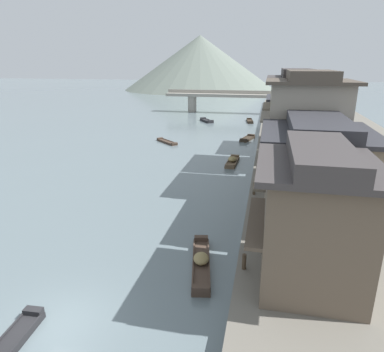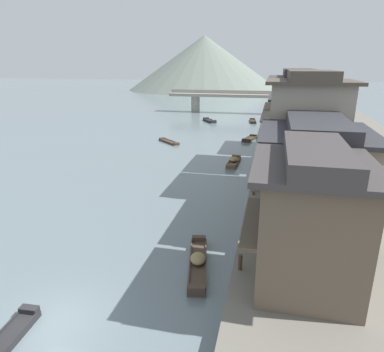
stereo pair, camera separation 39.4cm
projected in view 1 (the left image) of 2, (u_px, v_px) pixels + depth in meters
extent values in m
plane|color=slate|center=(58.00, 326.00, 14.01)|extent=(400.00, 400.00, 0.00)
cube|color=#6B665B|center=(339.00, 154.00, 38.56)|extent=(18.00, 110.00, 0.81)
cube|color=#232326|center=(33.00, 311.00, 14.32)|extent=(0.79, 0.41, 0.22)
cube|color=#33281E|center=(250.00, 121.00, 61.92)|extent=(1.48, 4.01, 0.23)
cube|color=#33281E|center=(249.00, 119.00, 63.56)|extent=(0.91, 0.47, 0.21)
cube|color=#33281E|center=(251.00, 122.00, 60.13)|extent=(0.91, 0.47, 0.21)
cube|color=#33281E|center=(247.00, 120.00, 61.90)|extent=(0.53, 3.40, 0.08)
cube|color=#33281E|center=(252.00, 121.00, 61.83)|extent=(0.53, 3.40, 0.08)
cube|color=#33281E|center=(247.00, 139.00, 47.70)|extent=(1.96, 3.84, 0.25)
cube|color=#33281E|center=(251.00, 135.00, 49.06)|extent=(1.04, 0.59, 0.22)
cube|color=#33281E|center=(244.00, 140.00, 46.18)|extent=(1.04, 0.59, 0.22)
cube|color=#33281E|center=(244.00, 137.00, 47.86)|extent=(0.86, 3.11, 0.08)
cube|color=#33281E|center=(251.00, 138.00, 47.43)|extent=(0.86, 3.11, 0.08)
cube|color=#423328|center=(201.00, 264.00, 18.03)|extent=(1.80, 5.08, 0.27)
cube|color=#423328|center=(201.00, 238.00, 20.19)|extent=(0.85, 0.50, 0.24)
cube|color=#423328|center=(201.00, 288.00, 15.72)|extent=(0.85, 0.50, 0.24)
cube|color=#423328|center=(193.00, 261.00, 17.99)|extent=(0.92, 4.44, 0.08)
cube|color=#423328|center=(209.00, 262.00, 17.97)|extent=(0.92, 4.44, 0.08)
ellipsoid|color=olive|center=(201.00, 258.00, 17.92)|extent=(0.99, 1.24, 0.44)
cube|color=brown|center=(232.00, 162.00, 36.47)|extent=(1.17, 4.19, 0.24)
cube|color=brown|center=(235.00, 156.00, 38.17)|extent=(0.91, 0.40, 0.22)
cube|color=brown|center=(230.00, 165.00, 34.63)|extent=(0.91, 0.40, 0.22)
cube|color=brown|center=(228.00, 161.00, 36.53)|extent=(0.23, 3.65, 0.08)
cube|color=brown|center=(237.00, 161.00, 36.31)|extent=(0.23, 3.65, 0.08)
ellipsoid|color=olive|center=(232.00, 159.00, 36.35)|extent=(0.95, 1.30, 0.50)
cube|color=#232326|center=(207.00, 121.00, 62.16)|extent=(2.97, 3.66, 0.29)
cube|color=#232326|center=(211.00, 121.00, 60.59)|extent=(1.04, 0.86, 0.26)
cube|color=#232326|center=(203.00, 118.00, 63.56)|extent=(1.04, 0.86, 0.26)
cube|color=#232326|center=(209.00, 120.00, 62.29)|extent=(1.83, 2.67, 0.08)
cube|color=#232326|center=(204.00, 120.00, 61.92)|extent=(1.83, 2.67, 0.08)
cube|color=#423328|center=(167.00, 142.00, 45.94)|extent=(3.56, 3.44, 0.19)
cube|color=#423328|center=(174.00, 143.00, 44.40)|extent=(0.80, 0.82, 0.17)
cube|color=#423328|center=(160.00, 138.00, 47.36)|extent=(0.80, 0.82, 0.17)
cube|color=#423328|center=(169.00, 141.00, 46.11)|extent=(2.65, 2.52, 0.08)
cube|color=#423328|center=(164.00, 141.00, 45.68)|extent=(2.65, 2.52, 0.08)
cube|color=brown|center=(313.00, 226.00, 14.97)|extent=(4.10, 5.22, 5.20)
cube|color=#4D4135|center=(256.00, 221.00, 15.46)|extent=(0.70, 5.22, 0.16)
cube|color=#3D3838|center=(320.00, 165.00, 14.13)|extent=(5.00, 6.12, 0.24)
cube|color=#3D3838|center=(321.00, 154.00, 13.98)|extent=(2.46, 6.12, 0.70)
cube|color=gray|center=(313.00, 176.00, 21.60)|extent=(5.72, 6.86, 5.20)
cube|color=#6E6151|center=(261.00, 172.00, 22.25)|extent=(0.70, 6.86, 0.16)
cube|color=#2D2D33|center=(318.00, 132.00, 20.75)|extent=(6.62, 7.76, 0.24)
cube|color=#2D2D33|center=(319.00, 125.00, 20.61)|extent=(3.43, 7.76, 0.70)
cube|color=gray|center=(305.00, 134.00, 27.55)|extent=(5.64, 5.69, 7.80)
cube|color=gray|center=(263.00, 148.00, 28.59)|extent=(0.70, 5.69, 0.16)
cube|color=gray|center=(265.00, 116.00, 27.79)|extent=(0.70, 5.69, 0.16)
cube|color=#4C4238|center=(310.00, 82.00, 26.30)|extent=(6.54, 6.59, 0.24)
cube|color=#4C4238|center=(311.00, 75.00, 26.15)|extent=(3.38, 6.59, 0.70)
cube|color=gray|center=(293.00, 120.00, 34.14)|extent=(4.50, 5.96, 7.80)
cube|color=#6E6151|center=(265.00, 132.00, 35.07)|extent=(0.70, 5.96, 0.16)
cube|color=#6E6151|center=(266.00, 106.00, 34.26)|extent=(0.70, 5.96, 0.16)
cube|color=#3D3838|center=(296.00, 78.00, 32.89)|extent=(5.40, 6.86, 0.24)
cube|color=#3D3838|center=(297.00, 73.00, 32.74)|extent=(2.70, 6.86, 0.70)
cube|color=gray|center=(290.00, 121.00, 41.54)|extent=(4.92, 6.64, 5.20)
cube|color=gray|center=(266.00, 121.00, 42.10)|extent=(0.70, 6.64, 0.16)
cube|color=#2D2D33|center=(292.00, 98.00, 40.69)|extent=(5.82, 7.54, 0.24)
cube|color=#2D2D33|center=(292.00, 94.00, 40.54)|extent=(2.95, 7.54, 0.70)
cylinder|color=#473828|center=(244.00, 262.00, 16.34)|extent=(0.20, 0.20, 0.77)
cylinder|color=#473828|center=(254.00, 189.00, 25.60)|extent=(0.20, 0.20, 0.92)
cube|color=gray|center=(231.00, 96.00, 71.90)|extent=(27.54, 2.40, 0.60)
cylinder|color=gray|center=(192.00, 104.00, 74.17)|extent=(1.80, 1.80, 3.29)
cylinder|color=gray|center=(271.00, 106.00, 70.83)|extent=(1.80, 1.80, 3.29)
cube|color=gray|center=(232.00, 92.00, 72.62)|extent=(27.54, 0.30, 0.70)
cone|color=slate|center=(200.00, 63.00, 134.67)|extent=(58.60, 58.60, 20.03)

